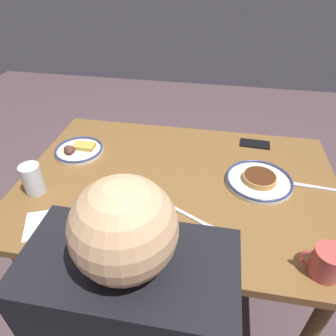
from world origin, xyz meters
TOP-DOWN VIEW (x-y plane):
  - ground_plane at (0.00, 0.00)m, footprint 6.00×6.00m
  - dining_table at (0.00, 0.00)m, footprint 1.33×0.92m
  - plate_near_main at (-0.34, -0.05)m, footprint 0.28×0.28m
  - plate_center_pancakes at (0.50, -0.13)m, footprint 0.23×0.23m
  - coffee_mug at (-0.50, 0.36)m, footprint 0.13×0.09m
  - drinking_glass at (0.55, 0.16)m, footprint 0.08×0.08m
  - cell_phone at (-0.34, -0.35)m, footprint 0.15×0.08m
  - paper_napkin at (0.43, 0.32)m, footprint 0.19×0.19m
  - fork_near at (-0.08, 0.20)m, footprint 0.19×0.11m
  - butter_knife at (-0.58, -0.06)m, footprint 0.23×0.04m

SIDE VIEW (x-z plane):
  - ground_plane at x=0.00m, z-range 0.00..0.00m
  - dining_table at x=0.00m, z-range 0.29..1.02m
  - paper_napkin at x=0.43m, z-range 0.73..0.74m
  - butter_knife at x=-0.58m, z-range 0.73..0.74m
  - fork_near at x=-0.08m, z-range 0.74..0.74m
  - cell_phone at x=-0.34m, z-range 0.73..0.74m
  - plate_center_pancakes at x=0.50m, z-range 0.72..0.78m
  - plate_near_main at x=-0.34m, z-range 0.73..0.77m
  - coffee_mug at x=-0.50m, z-range 0.74..0.83m
  - drinking_glass at x=0.55m, z-range 0.73..0.86m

